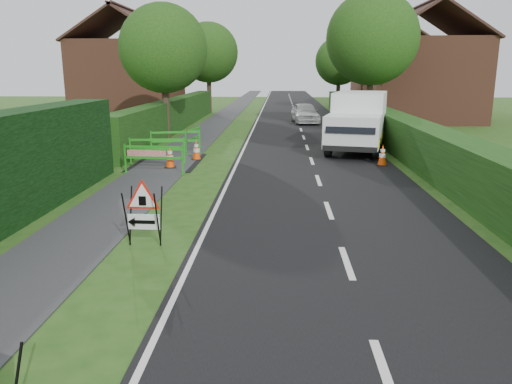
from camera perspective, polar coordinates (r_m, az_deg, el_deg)
name	(u,v)px	position (r m, az deg, el deg)	size (l,w,h in m)	color
ground	(202,283)	(8.42, -6.17, -10.35)	(120.00, 120.00, 0.00)	#234D16
road_surface	(295,112)	(42.74, 4.46, 9.09)	(6.00, 90.00, 0.02)	black
footpath	(230,112)	(42.94, -2.99, 9.14)	(2.00, 90.00, 0.02)	#2D2D30
hedge_west_far	(175,129)	(30.44, -9.20, 7.09)	(1.00, 24.00, 1.80)	#14380F
hedge_east	(391,145)	(24.41, 15.19, 5.18)	(1.20, 50.00, 1.50)	#14380F
house_west	(129,78)	(39.24, -14.27, 12.54)	(7.50, 7.40, 7.88)	brown
house_east_a	(422,78)	(36.90, 18.49, 12.22)	(7.50, 7.40, 7.88)	brown
house_east_b	(393,76)	(50.74, 15.35, 12.65)	(7.50, 7.40, 7.88)	brown
tree_nw	(163,49)	(26.27, -10.53, 15.81)	(4.40, 4.40, 6.70)	#2D2116
tree_ne	(372,38)	(30.08, 13.15, 16.71)	(5.20, 5.20, 7.79)	#2D2116
tree_fw	(208,53)	(42.02, -5.46, 15.58)	(4.80, 4.80, 7.24)	#2D2116
tree_fe	(339,61)	(45.89, 9.49, 14.54)	(4.20, 4.20, 6.33)	#2D2116
triangle_sign	(141,208)	(10.04, -12.99, -1.79)	(0.80, 0.80, 1.15)	black
works_van	(358,120)	(22.21, 11.57, 8.02)	(3.37, 5.82, 2.50)	silver
traffic_cone_0	(382,155)	(18.97, 14.26, 4.10)	(0.38, 0.38, 0.79)	black
traffic_cone_1	(362,142)	(22.34, 12.02, 5.62)	(0.38, 0.38, 0.79)	black
traffic_cone_2	(368,137)	(24.16, 12.73, 6.18)	(0.38, 0.38, 0.79)	black
traffic_cone_3	(170,157)	(18.24, -9.80, 3.95)	(0.38, 0.38, 0.79)	black
traffic_cone_4	(196,150)	(19.75, -6.83, 4.79)	(0.38, 0.38, 0.79)	black
ped_barrier_0	(154,155)	(17.25, -11.62, 4.12)	(2.08, 0.47, 1.00)	#1E8C19
ped_barrier_1	(157,147)	(19.04, -11.22, 5.02)	(2.09, 0.57, 1.00)	#1E8C19
ped_barrier_2	(175,139)	(21.24, -9.20, 5.99)	(2.08, 0.87, 1.00)	#1E8C19
ped_barrier_3	(193,137)	(21.97, -7.21, 6.31)	(0.62, 2.09, 1.00)	#1E8C19
redwhite_plank	(147,166)	(18.89, -12.34, 2.96)	(1.50, 0.04, 0.25)	red
hatchback_car	(305,113)	(33.74, 5.63, 8.99)	(1.61, 3.99, 1.36)	silver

